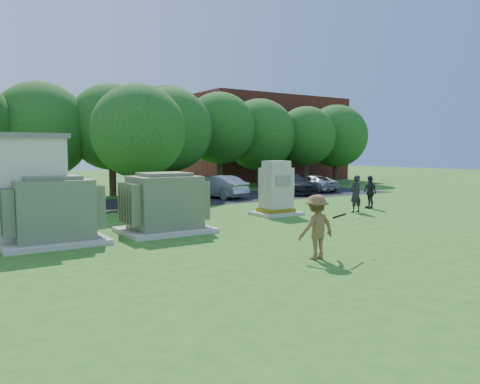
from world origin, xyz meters
TOP-DOWN VIEW (x-y plane):
  - ground at (0.00, 0.00)m, footprint 120.00×120.00m
  - brick_building at (18.00, 27.00)m, footprint 15.00×8.00m
  - parking_strip at (7.00, 13.50)m, footprint 20.00×6.00m
  - transformer_left at (-6.50, 4.50)m, footprint 3.00×2.40m
  - transformer_right at (-2.80, 4.50)m, footprint 3.00×2.40m
  - generator_cabinet at (3.15, 5.89)m, footprint 1.96×1.60m
  - picnic_table at (-0.71, 7.90)m, footprint 1.80×1.35m
  - batter at (-1.21, -1.46)m, footprint 1.10×0.65m
  - person_by_generator at (6.66, 4.49)m, footprint 0.63×0.42m
  - person_walking_right at (8.40, 5.18)m, footprint 0.62×1.02m
  - car_white at (2.26, 14.06)m, footprint 1.84×4.35m
  - car_silver_a at (4.73, 13.82)m, footprint 2.53×4.35m
  - car_dark at (10.20, 13.58)m, footprint 2.42×4.94m
  - car_silver_b at (12.46, 14.09)m, footprint 2.24×4.23m
  - batting_equipment at (-0.52, -1.59)m, footprint 1.41×0.41m
  - tree_row at (1.75, 18.50)m, footprint 41.30×13.30m

SIDE VIEW (x-z plane):
  - ground at x=0.00m, z-range 0.00..0.00m
  - parking_strip at x=7.00m, z-range 0.00..0.01m
  - picnic_table at x=-0.71m, z-range 0.10..0.87m
  - car_silver_b at x=12.46m, z-range 0.00..1.13m
  - car_silver_a at x=4.73m, z-range 0.00..1.36m
  - car_dark at x=10.20m, z-range 0.00..1.38m
  - car_white at x=2.26m, z-range 0.00..1.47m
  - person_walking_right at x=8.40m, z-range 0.00..1.62m
  - batter at x=-1.21m, z-range 0.00..1.69m
  - person_by_generator at x=6.66m, z-range 0.00..1.72m
  - transformer_left at x=-6.50m, z-range -0.07..2.00m
  - transformer_right at x=-2.80m, z-range -0.07..2.00m
  - generator_cabinet at x=3.15m, z-range -0.15..2.24m
  - batting_equipment at x=-0.52m, z-range 0.98..1.19m
  - brick_building at x=18.00m, z-range 0.00..8.00m
  - tree_row at x=1.75m, z-range 0.50..7.80m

